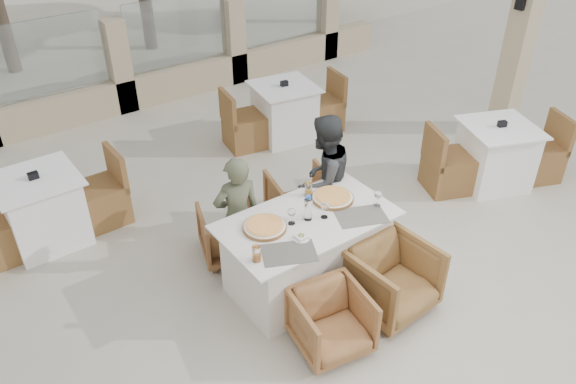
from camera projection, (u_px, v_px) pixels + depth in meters
ground at (317, 279)px, 5.51m from camera, size 80.00×80.00×0.00m
perimeter_wall_far at (118, 60)px, 8.32m from camera, size 10.00×0.34×1.60m
lantern_pillar at (515, 62)px, 7.68m from camera, size 0.34×0.34×2.00m
dining_table at (307, 252)px, 5.25m from camera, size 1.60×0.90×0.77m
placemat_near_left at (289, 253)px, 4.64m from camera, size 0.53×0.46×0.00m
placemat_near_right at (361, 216)px, 5.07m from camera, size 0.53×0.45×0.00m
pizza_left at (265, 226)px, 4.91m from camera, size 0.45×0.45×0.05m
pizza_right at (333, 197)px, 5.29m from camera, size 0.51×0.51×0.05m
water_bottle at (308, 208)px, 4.97m from camera, size 0.08×0.08×0.25m
wine_glass_centre at (292, 215)px, 4.93m from camera, size 0.08×0.08×0.18m
wine_glass_near at (325, 209)px, 5.01m from camera, size 0.10×0.10×0.18m
wine_glass_corner at (378, 198)px, 5.16m from camera, size 0.08×0.08×0.18m
beer_glass_left at (257, 254)px, 4.53m from camera, size 0.09×0.09×0.14m
beer_glass_right at (308, 189)px, 5.32m from camera, size 0.08×0.08×0.14m
olive_dish at (301, 237)px, 4.79m from camera, size 0.14×0.14×0.04m
armchair_far_left at (230, 232)px, 5.69m from camera, size 0.74×0.75×0.55m
armchair_far_right at (301, 199)px, 6.14m from camera, size 0.78×0.79×0.60m
armchair_near_left at (331, 321)px, 4.67m from camera, size 0.68×0.70×0.55m
armchair_near_right at (391, 278)px, 5.04m from camera, size 0.74×0.76×0.66m
diner_left at (237, 216)px, 5.31m from camera, size 0.51×0.39×1.26m
diner_right at (323, 180)px, 5.71m from camera, size 0.78×0.66×1.41m
bg_table_a at (43, 210)px, 5.82m from camera, size 1.65×0.84×0.77m
bg_table_b at (284, 112)px, 7.79m from camera, size 1.75×1.08×0.77m
bg_table_c at (495, 155)px, 6.78m from camera, size 1.83×1.38×0.77m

